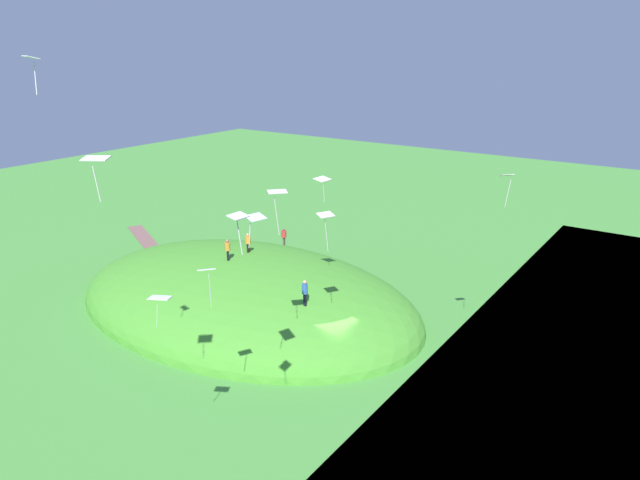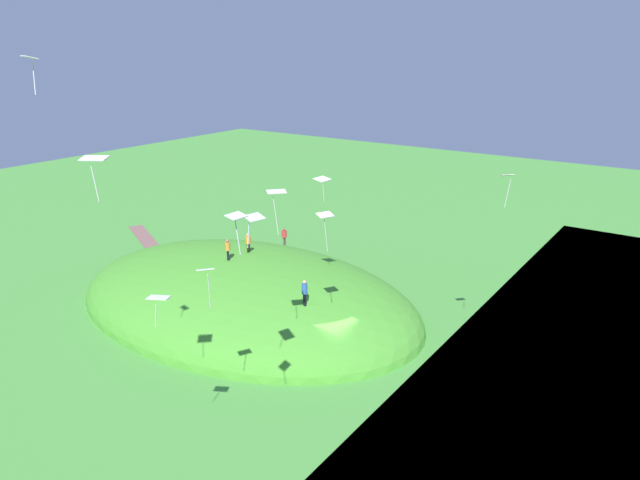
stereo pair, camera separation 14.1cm
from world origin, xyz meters
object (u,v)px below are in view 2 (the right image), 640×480
object	(u,v)px
kite_1	(206,273)
kite_2	(254,218)
person_watching_kites	(305,290)
kite_6	(30,61)
kite_9	(325,217)
kite_0	(506,178)
kite_5	(276,194)
person_with_child	(248,241)
kite_4	(94,160)
kite_7	(158,299)
kite_3	(236,219)
kite_8	(322,180)
person_on_hilltop	(284,235)
person_near_shore	(228,247)

from	to	relation	value
kite_1	kite_2	bearing A→B (deg)	-163.30
person_watching_kites	kite_1	xyz separation A→B (m)	(-2.85, 11.63, 5.66)
kite_6	kite_9	xyz separation A→B (m)	(-3.07, -14.54, -8.88)
kite_0	kite_5	distance (m)	13.72
person_with_child	kite_4	size ratio (longest dim) A/B	0.97
kite_6	kite_7	xyz separation A→B (m)	(-3.10, -2.21, -9.45)
kite_3	kite_4	size ratio (longest dim) A/B	0.92
kite_2	kite_3	bearing A→B (deg)	122.14
person_with_child	kite_8	bearing A→B (deg)	70.04
person_watching_kites	kite_4	bearing A→B (deg)	106.32
kite_2	kite_8	xyz separation A→B (m)	(5.25, -12.94, -1.34)
person_on_hilltop	kite_6	distance (m)	34.00
kite_0	kite_1	size ratio (longest dim) A/B	0.88
kite_5	person_near_shore	bearing A→B (deg)	-37.00
person_near_shore	kite_1	bearing A→B (deg)	-18.57
kite_5	kite_9	world-z (taller)	kite_5
person_on_hilltop	kite_7	distance (m)	29.97
kite_0	kite_8	xyz separation A→B (m)	(11.58, 1.73, -1.26)
kite_3	kite_8	world-z (taller)	kite_3
kite_0	kite_5	bearing A→B (deg)	55.49
person_on_hilltop	kite_8	xyz separation A→B (m)	(-10.27, 8.82, 8.05)
person_on_hilltop	kite_4	distance (m)	32.55
kite_3	kite_9	bearing A→B (deg)	-71.21
person_with_child	person_watching_kites	size ratio (longest dim) A/B	0.88
kite_3	kite_9	distance (m)	12.74
person_with_child	kite_3	world-z (taller)	kite_3
kite_0	kite_1	distance (m)	17.94
kite_2	kite_7	distance (m)	5.26
kite_3	kite_7	distance (m)	5.61
kite_3	kite_6	bearing A→B (deg)	22.54
kite_3	person_watching_kites	bearing A→B (deg)	-62.57
kite_1	kite_5	world-z (taller)	kite_5
kite_0	kite_3	xyz separation A→B (m)	(4.22, 18.03, 1.22)
kite_3	kite_9	size ratio (longest dim) A/B	0.67
person_watching_kites	person_on_hilltop	size ratio (longest dim) A/B	1.12
kite_5	kite_6	distance (m)	12.13
kite_6	kite_1	bearing A→B (deg)	-114.07
kite_2	person_watching_kites	bearing A→B (deg)	-64.11
person_on_hilltop	kite_8	distance (m)	15.75
kite_4	kite_9	world-z (taller)	kite_4
kite_8	person_watching_kites	bearing A→B (deg)	88.77
person_on_hilltop	kite_0	distance (m)	24.79
kite_4	kite_6	bearing A→B (deg)	20.77
person_on_hilltop	kite_1	world-z (taller)	kite_1
kite_4	kite_6	size ratio (longest dim) A/B	1.19
kite_1	kite_2	world-z (taller)	kite_2
kite_2	kite_8	world-z (taller)	kite_2
kite_7	kite_9	distance (m)	12.34
person_watching_kites	kite_1	world-z (taller)	kite_1
kite_2	person_with_child	bearing A→B (deg)	-47.25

